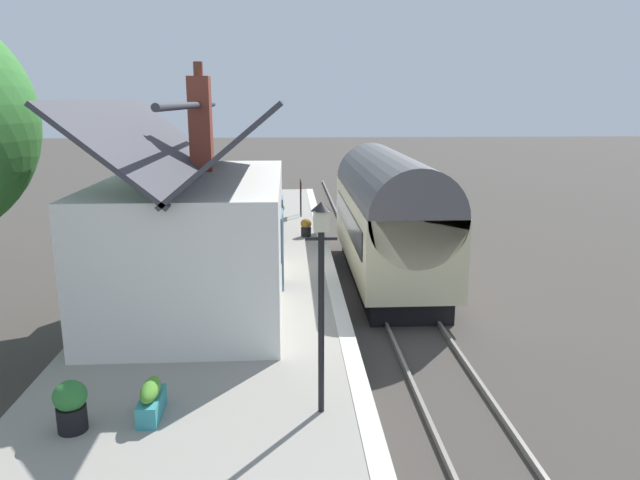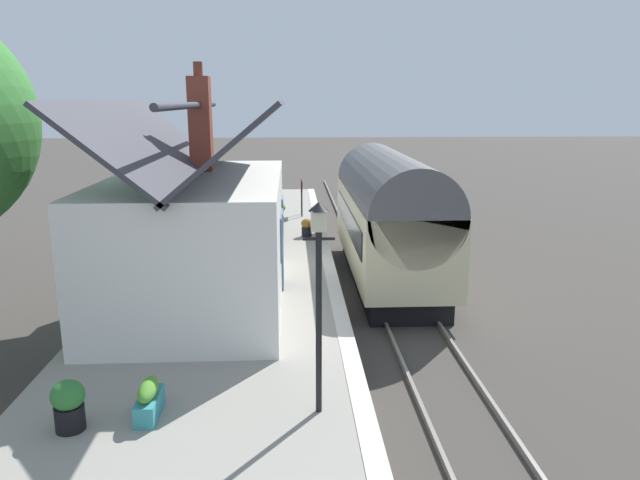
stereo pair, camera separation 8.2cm
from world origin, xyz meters
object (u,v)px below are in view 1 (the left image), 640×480
(planter_by_door, at_px, (280,212))
(planter_corner_building, at_px, (215,218))
(station_building, at_px, (199,234))
(planter_bench_left, at_px, (151,400))
(station_sign_board, at_px, (301,189))
(planter_under_sign, at_px, (71,405))
(bench_platform_end, at_px, (262,217))
(bench_near_building, at_px, (268,228))
(planter_edge_far, at_px, (180,233))
(planter_edge_near, at_px, (306,227))
(lamp_post_platform, at_px, (321,268))
(train, at_px, (389,217))

(planter_by_door, relative_size, planter_corner_building, 0.80)
(planter_corner_building, bearing_deg, station_building, -175.70)
(planter_bench_left, distance_m, station_sign_board, 17.35)
(planter_under_sign, distance_m, planter_by_door, 16.67)
(bench_platform_end, bearing_deg, planter_under_sign, 170.91)
(station_building, xyz_separation_m, bench_near_building, (6.31, -1.52, -1.24))
(bench_platform_end, xyz_separation_m, planter_edge_far, (-2.50, 2.81, -0.06))
(planter_edge_near, distance_m, planter_corner_building, 3.80)
(station_building, height_order, planter_by_door, station_building)
(station_building, distance_m, lamp_post_platform, 6.55)
(bench_platform_end, bearing_deg, train, -133.16)
(train, distance_m, planter_edge_far, 7.39)
(planter_by_door, xyz_separation_m, lamp_post_platform, (-16.03, -0.86, 2.09))
(planter_under_sign, relative_size, planter_corner_building, 0.91)
(bench_near_building, distance_m, station_sign_board, 5.11)
(train, relative_size, station_building, 1.12)
(bench_near_building, bearing_deg, planter_corner_building, 46.96)
(planter_by_door, relative_size, station_sign_board, 0.46)
(planter_bench_left, distance_m, lamp_post_platform, 3.51)
(planter_corner_building, relative_size, station_sign_board, 0.58)
(bench_near_building, bearing_deg, station_building, 166.44)
(train, xyz_separation_m, station_sign_board, (6.86, 2.76, -0.06))
(planter_edge_far, bearing_deg, bench_near_building, -82.92)
(bench_near_building, distance_m, planter_under_sign, 12.84)
(planter_bench_left, bearing_deg, station_sign_board, -9.36)
(station_building, bearing_deg, planter_by_door, -10.69)
(planter_corner_building, bearing_deg, bench_platform_end, -86.51)
(bench_platform_end, xyz_separation_m, lamp_post_platform, (-14.31, -1.54, 1.99))
(planter_under_sign, relative_size, planter_edge_near, 1.21)
(planter_bench_left, distance_m, planter_by_door, 16.15)
(planter_edge_far, relative_size, planter_corner_building, 0.82)
(train, height_order, planter_under_sign, train)
(planter_corner_building, bearing_deg, train, -122.62)
(train, bearing_deg, planter_edge_near, 45.04)
(bench_near_building, relative_size, planter_corner_building, 1.54)
(train, distance_m, planter_bench_left, 11.70)
(bench_near_building, bearing_deg, planter_edge_near, -64.26)
(bench_near_building, bearing_deg, planter_edge_far, 97.08)
(station_building, bearing_deg, planter_bench_left, -179.83)
(planter_under_sign, relative_size, lamp_post_platform, 0.23)
(station_building, distance_m, planter_under_sign, 6.48)
(bench_near_building, bearing_deg, planter_under_sign, 168.12)
(lamp_post_platform, bearing_deg, planter_edge_far, 20.22)
(planter_edge_far, bearing_deg, station_building, -165.10)
(planter_edge_far, height_order, station_sign_board, station_sign_board)
(train, relative_size, bench_near_building, 6.60)
(bench_near_building, height_order, planter_edge_near, bench_near_building)
(station_building, bearing_deg, bench_near_building, -13.56)
(train, relative_size, planter_edge_far, 12.45)
(bench_near_building, distance_m, planter_edge_far, 3.12)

